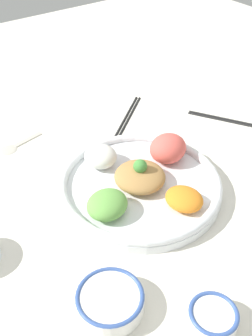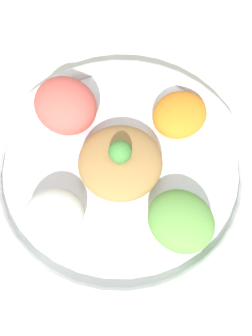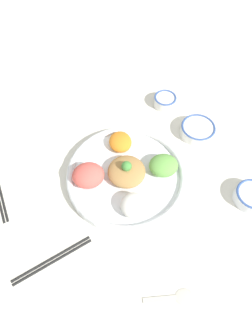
% 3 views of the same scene
% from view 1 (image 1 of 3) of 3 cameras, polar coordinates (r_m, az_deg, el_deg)
% --- Properties ---
extents(ground_plane, '(2.40, 2.40, 0.00)m').
position_cam_1_polar(ground_plane, '(0.91, 3.50, -1.89)').
color(ground_plane, silver).
extents(salad_platter, '(0.36, 0.36, 0.09)m').
position_cam_1_polar(salad_platter, '(0.87, 2.05, -1.95)').
color(salad_platter, white).
rests_on(salad_platter, ground_plane).
extents(rice_bowl_blue, '(0.11, 0.11, 0.04)m').
position_cam_1_polar(rice_bowl_blue, '(0.68, -2.33, -18.66)').
color(rice_bowl_blue, white).
rests_on(rice_bowl_blue, ground_plane).
extents(sauce_bowl_dark, '(0.08, 0.08, 0.04)m').
position_cam_1_polar(sauce_bowl_dark, '(0.68, 12.47, -20.47)').
color(sauce_bowl_dark, white).
rests_on(sauce_bowl_dark, ground_plane).
extents(chopsticks_pair_near, '(0.19, 0.15, 0.01)m').
position_cam_1_polar(chopsticks_pair_near, '(1.13, 0.32, 7.65)').
color(chopsticks_pair_near, black).
rests_on(chopsticks_pair_near, ground_plane).
extents(chopsticks_pair_far, '(0.14, 0.22, 0.01)m').
position_cam_1_polar(chopsticks_pair_far, '(1.15, 14.98, 6.72)').
color(chopsticks_pair_far, black).
rests_on(chopsticks_pair_far, ground_plane).
extents(serving_spoon_main, '(0.13, 0.05, 0.01)m').
position_cam_1_polar(serving_spoon_main, '(1.05, -15.82, 3.12)').
color(serving_spoon_main, beige).
rests_on(serving_spoon_main, ground_plane).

